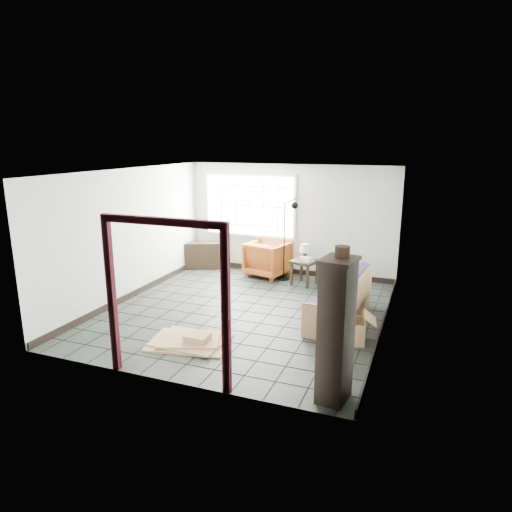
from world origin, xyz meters
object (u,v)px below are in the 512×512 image
at_px(side_table, 305,265).
at_px(tall_shelf, 336,330).
at_px(futon_sofa, 343,304).
at_px(armchair, 268,257).

height_order(side_table, tall_shelf, tall_shelf).
xyz_separation_m(futon_sofa, armchair, (-2.18, 2.17, 0.14)).
relative_size(futon_sofa, side_table, 3.17).
xyz_separation_m(armchair, side_table, (0.99, -0.38, 0.01)).
height_order(futon_sofa, tall_shelf, tall_shelf).
bearing_deg(futon_sofa, armchair, 138.19).
bearing_deg(tall_shelf, armchair, 126.63).
height_order(futon_sofa, armchair, armchair).
bearing_deg(armchair, side_table, 173.28).
height_order(futon_sofa, side_table, futon_sofa).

